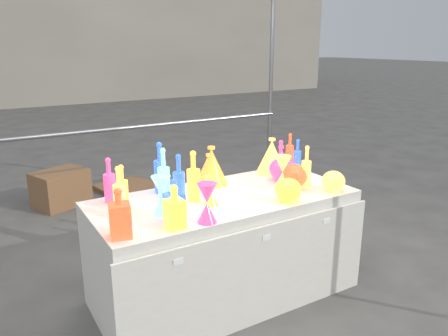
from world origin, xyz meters
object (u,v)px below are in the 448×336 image
display_table (225,247)px  cardboard_box_closed (61,188)px  globe_0 (288,191)px  bottle_0 (122,186)px  lampshade_0 (209,169)px  decanter_0 (175,206)px

display_table → cardboard_box_closed: 2.58m
display_table → globe_0: (0.31, -0.30, 0.45)m
globe_0 → display_table: bearing=136.2°
globe_0 → bottle_0: bearing=154.7°
display_table → globe_0: globe_0 is taller
display_table → bottle_0: (-0.66, 0.16, 0.52)m
display_table → cardboard_box_closed: display_table is taller
cardboard_box_closed → lampshade_0: lampshade_0 is taller
globe_0 → lampshade_0: 0.65m
cardboard_box_closed → bottle_0: bearing=-112.5°
cardboard_box_closed → bottle_0: size_ratio=1.93×
cardboard_box_closed → bottle_0: 2.43m
display_table → bottle_0: 0.85m
cardboard_box_closed → bottle_0: bottle_0 is taller
decanter_0 → lampshade_0: bearing=46.6°
display_table → decanter_0: (-0.51, -0.30, 0.50)m
cardboard_box_closed → globe_0: bearing=-93.3°
lampshade_0 → bottle_0: bearing=-173.0°
display_table → lampshade_0: (0.04, 0.29, 0.49)m
bottle_0 → decanter_0: 0.49m
bottle_0 → decanter_0: (0.15, -0.46, -0.01)m
globe_0 → lampshade_0: size_ratio=0.75×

